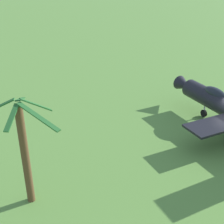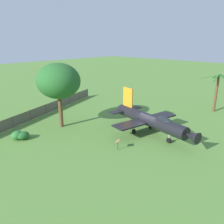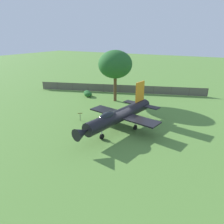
{
  "view_description": "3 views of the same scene",
  "coord_description": "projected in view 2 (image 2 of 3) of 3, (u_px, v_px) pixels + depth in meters",
  "views": [
    {
      "loc": [
        -19.43,
        -10.75,
        11.88
      ],
      "look_at": [
        -6.76,
        5.98,
        1.5
      ],
      "focal_mm": 50.43,
      "sensor_mm": 36.0,
      "label": 1
    },
    {
      "loc": [
        21.77,
        14.36,
        11.05
      ],
      "look_at": [
        2.37,
        -3.94,
        2.5
      ],
      "focal_mm": 36.14,
      "sensor_mm": 36.0,
      "label": 2
    },
    {
      "loc": [
        -9.97,
        20.11,
        10.53
      ],
      "look_at": [
        0.65,
        0.82,
        2.36
      ],
      "focal_mm": 33.25,
      "sensor_mm": 36.0,
      "label": 3
    }
  ],
  "objects": [
    {
      "name": "perimeter_fence",
      "position": [
        30.0,
        115.0,
        32.13
      ],
      "size": [
        30.54,
        10.42,
        1.58
      ],
      "rotation": [
        0.0,
        0.0,
        6.61
      ],
      "color": "#4C4238",
      "rests_on": "ground_plane"
    },
    {
      "name": "display_jet",
      "position": [
        151.0,
        120.0,
        27.0
      ],
      "size": [
        9.29,
        12.64,
        5.08
      ],
      "rotation": [
        0.0,
        0.0,
        1.38
      ],
      "color": "black",
      "rests_on": "ground_plane"
    },
    {
      "name": "info_plaque",
      "position": [
        118.0,
        142.0,
        23.49
      ],
      "size": [
        0.72,
        0.69,
        1.14
      ],
      "color": "#333333",
      "rests_on": "ground_plane"
    },
    {
      "name": "shrub_near_fence",
      "position": [
        23.0,
        136.0,
        26.13
      ],
      "size": [
        1.45,
        1.25,
        0.93
      ],
      "color": "#235B26",
      "rests_on": "ground_plane"
    },
    {
      "name": "ground_plane",
      "position": [
        148.0,
        134.0,
        27.83
      ],
      "size": [
        200.0,
        200.0,
        0.0
      ],
      "primitive_type": "plane",
      "color": "#568438"
    },
    {
      "name": "shrub_by_tree",
      "position": [
        17.0,
        135.0,
        26.06
      ],
      "size": [
        1.33,
        1.21,
        1.05
      ],
      "color": "#2D7033",
      "rests_on": "ground_plane"
    },
    {
      "name": "shade_tree",
      "position": [
        58.0,
        81.0,
        28.31
      ],
      "size": [
        5.42,
        5.72,
        8.38
      ],
      "color": "brown",
      "rests_on": "ground_plane"
    },
    {
      "name": "palm_tree",
      "position": [
        216.0,
        92.0,
        35.61
      ],
      "size": [
        3.84,
        4.57,
        6.04
      ],
      "color": "brown",
      "rests_on": "ground_plane"
    }
  ]
}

